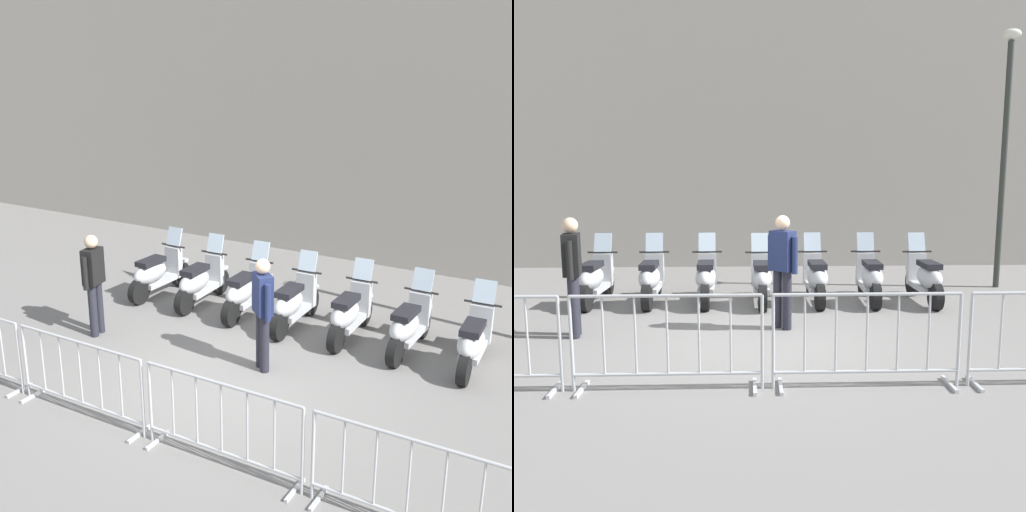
# 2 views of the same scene
# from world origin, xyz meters

# --- Properties ---
(ground_plane) EXTENTS (120.00, 120.00, 0.00)m
(ground_plane) POSITION_xyz_m (0.00, 0.00, 0.00)
(ground_plane) COLOR slate
(motorcycle_0) EXTENTS (0.65, 1.72, 1.24)m
(motorcycle_0) POSITION_xyz_m (-2.65, 2.57, 0.45)
(motorcycle_0) COLOR black
(motorcycle_0) RESTS_ON ground
(motorcycle_1) EXTENTS (0.58, 1.73, 1.24)m
(motorcycle_1) POSITION_xyz_m (-1.66, 2.43, 0.45)
(motorcycle_1) COLOR black
(motorcycle_1) RESTS_ON ground
(motorcycle_2) EXTENTS (0.58, 1.73, 1.24)m
(motorcycle_2) POSITION_xyz_m (-0.67, 2.28, 0.45)
(motorcycle_2) COLOR black
(motorcycle_2) RESTS_ON ground
(motorcycle_3) EXTENTS (0.59, 1.72, 1.24)m
(motorcycle_3) POSITION_xyz_m (0.30, 2.05, 0.45)
(motorcycle_3) COLOR black
(motorcycle_3) RESTS_ON ground
(motorcycle_4) EXTENTS (0.60, 1.72, 1.24)m
(motorcycle_4) POSITION_xyz_m (1.30, 1.96, 0.45)
(motorcycle_4) COLOR black
(motorcycle_4) RESTS_ON ground
(motorcycle_5) EXTENTS (0.66, 1.72, 1.24)m
(motorcycle_5) POSITION_xyz_m (2.28, 1.80, 0.45)
(motorcycle_5) COLOR black
(motorcycle_5) RESTS_ON ground
(motorcycle_6) EXTENTS (0.59, 1.72, 1.24)m
(motorcycle_6) POSITION_xyz_m (3.26, 1.60, 0.45)
(motorcycle_6) COLOR black
(motorcycle_6) RESTS_ON ground
(barrier_segment_1) EXTENTS (2.06, 0.71, 1.07)m
(barrier_segment_1) POSITION_xyz_m (-1.33, -1.65, 0.52)
(barrier_segment_1) COLOR #B2B5B7
(barrier_segment_1) RESTS_ON ground
(barrier_segment_2) EXTENTS (2.06, 0.71, 1.07)m
(barrier_segment_2) POSITION_xyz_m (0.81, -1.96, 0.52)
(barrier_segment_2) COLOR #B2B5B7
(barrier_segment_2) RESTS_ON ground
(barrier_segment_3) EXTENTS (2.06, 0.71, 1.07)m
(barrier_segment_3) POSITION_xyz_m (2.95, -2.27, 0.52)
(barrier_segment_3) COLOR #B2B5B7
(barrier_segment_3) RESTS_ON ground
(officer_near_row_end) EXTENTS (0.40, 0.44, 1.73)m
(officer_near_row_end) POSITION_xyz_m (0.36, 0.45, 0.98)
(officer_near_row_end) COLOR #23232D
(officer_near_row_end) RESTS_ON ground
(officer_mid_plaza) EXTENTS (0.23, 0.55, 1.73)m
(officer_mid_plaza) POSITION_xyz_m (-2.67, 0.59, 0.98)
(officer_mid_plaza) COLOR #23232D
(officer_mid_plaza) RESTS_ON ground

